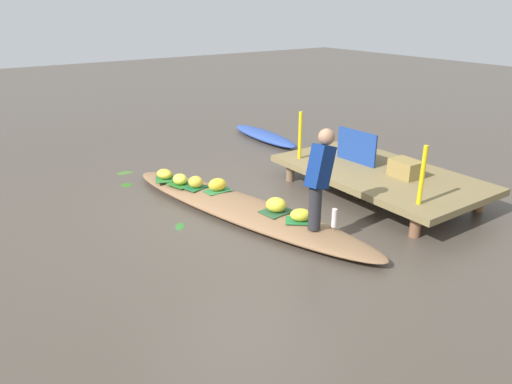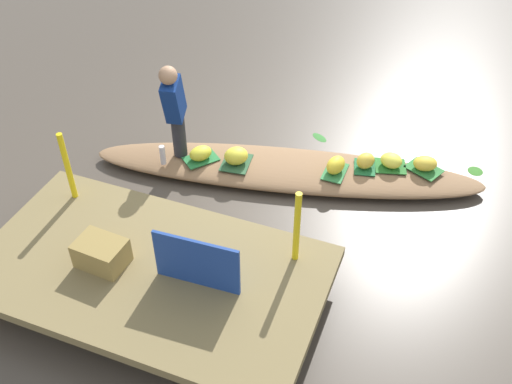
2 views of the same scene
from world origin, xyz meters
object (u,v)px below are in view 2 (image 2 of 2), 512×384
at_px(vendor_person, 174,106).
at_px(water_bottle, 163,155).
at_px(produce_crate, 101,253).
at_px(banana_bunch_2, 425,163).
at_px(banana_bunch_5, 391,160).
at_px(banana_bunch_1, 236,156).
at_px(banana_bunch_4, 201,153).
at_px(vendor_boat, 286,170).
at_px(market_banner, 197,263).
at_px(banana_bunch_0, 336,165).
at_px(banana_bunch_3, 366,161).

height_order(vendor_person, water_bottle, vendor_person).
relative_size(vendor_person, produce_crate, 2.83).
relative_size(banana_bunch_2, banana_bunch_5, 1.09).
bearing_deg(banana_bunch_1, banana_bunch_4, 11.34).
xyz_separation_m(vendor_boat, market_banner, (0.07, 2.18, 0.57)).
xyz_separation_m(banana_bunch_0, banana_bunch_1, (1.12, 0.25, 0.00)).
height_order(water_bottle, produce_crate, produce_crate).
xyz_separation_m(banana_bunch_5, water_bottle, (2.48, 0.90, 0.04)).
relative_size(banana_bunch_0, banana_bunch_1, 0.98).
bearing_deg(market_banner, vendor_person, -61.04).
bearing_deg(vendor_person, banana_bunch_3, -163.93).
height_order(banana_bunch_1, banana_bunch_5, banana_bunch_1).
height_order(banana_bunch_5, market_banner, market_banner).
bearing_deg(banana_bunch_2, produce_crate, 47.59).
height_order(vendor_boat, vendor_person, vendor_person).
xyz_separation_m(banana_bunch_0, banana_bunch_5, (-0.57, -0.33, -0.01)).
height_order(banana_bunch_4, water_bottle, water_bottle).
relative_size(banana_bunch_2, market_banner, 0.35).
height_order(banana_bunch_2, produce_crate, produce_crate).
xyz_separation_m(banana_bunch_3, produce_crate, (1.86, 2.53, 0.24)).
xyz_separation_m(banana_bunch_5, market_banner, (1.22, 2.56, 0.39)).
relative_size(vendor_person, market_banner, 1.59).
bearing_deg(banana_bunch_3, vendor_person, 16.07).
height_order(banana_bunch_1, water_bottle, water_bottle).
bearing_deg(banana_bunch_0, vendor_person, 12.40).
distance_m(water_bottle, market_banner, 2.11).
bearing_deg(banana_bunch_1, banana_bunch_0, -167.35).
bearing_deg(banana_bunch_1, banana_bunch_3, -162.06).
xyz_separation_m(vendor_boat, banana_bunch_4, (0.96, 0.29, 0.18)).
distance_m(banana_bunch_0, market_banner, 2.35).
height_order(banana_bunch_5, water_bottle, water_bottle).
xyz_separation_m(banana_bunch_1, vendor_person, (0.67, 0.14, 0.60)).
relative_size(banana_bunch_3, water_bottle, 0.92).
relative_size(vendor_boat, banana_bunch_2, 16.77).
relative_size(vendor_boat, water_bottle, 18.84).
xyz_separation_m(banana_bunch_3, market_banner, (0.95, 2.43, 0.38)).
bearing_deg(vendor_person, vendor_boat, -163.99).
xyz_separation_m(banana_bunch_3, banana_bunch_4, (1.83, 0.54, -0.01)).
relative_size(banana_bunch_1, produce_crate, 0.63).
height_order(vendor_boat, banana_bunch_5, banana_bunch_5).
relative_size(banana_bunch_2, banana_bunch_4, 0.99).
relative_size(vendor_boat, market_banner, 5.85).
relative_size(banana_bunch_3, banana_bunch_4, 0.81).
bearing_deg(banana_bunch_0, water_bottle, 16.52).
bearing_deg(banana_bunch_4, banana_bunch_3, -163.52).
relative_size(banana_bunch_1, banana_bunch_2, 1.02).
bearing_deg(vendor_person, banana_bunch_1, -168.02).
xyz_separation_m(banana_bunch_2, produce_crate, (2.51, 2.75, 0.26)).
distance_m(banana_bunch_3, produce_crate, 3.15).
distance_m(banana_bunch_4, produce_crate, 2.00).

